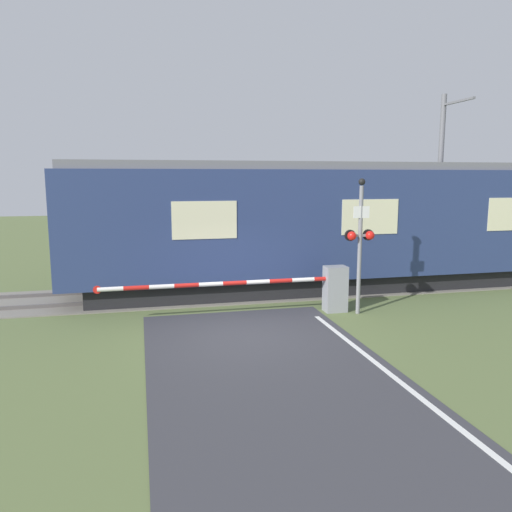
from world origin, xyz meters
name	(u,v)px	position (x,y,z in m)	size (l,w,h in m)	color
ground_plane	(247,334)	(0.00, 0.00, 0.00)	(80.00, 80.00, 0.00)	#5B6B3D
track_bed	(219,293)	(0.00, 4.30, 0.02)	(36.00, 3.20, 0.13)	slate
train	(348,225)	(4.39, 4.30, 2.12)	(18.20, 3.20, 4.14)	black
crossing_barrier	(315,288)	(2.23, 1.47, 0.69)	(6.68, 0.44, 1.27)	gray
signal_post	(360,238)	(3.34, 1.10, 2.07)	(0.82, 0.26, 3.65)	gray
catenary_pole	(440,180)	(9.08, 6.36, 3.55)	(0.20, 1.90, 6.81)	slate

